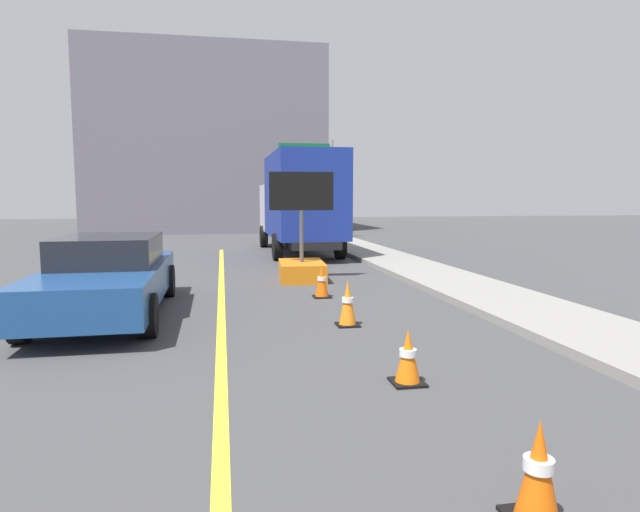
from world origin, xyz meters
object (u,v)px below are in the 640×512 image
object	(u,v)px
traffic_cone_far_lane	(348,303)
traffic_cone_curbside	(322,281)
traffic_cone_mid_lane	(408,357)
pickup_car	(109,275)
box_truck	(300,202)
highway_guide_sign	(316,171)
arrow_board_trailer	(302,261)
traffic_cone_near_sign	(538,472)

from	to	relation	value
traffic_cone_far_lane	traffic_cone_curbside	size ratio (longest dim) A/B	1.08
traffic_cone_mid_lane	traffic_cone_curbside	distance (m)	5.29
pickup_car	traffic_cone_curbside	bearing A→B (deg)	13.39
box_truck	traffic_cone_curbside	bearing A→B (deg)	-95.23
box_truck	traffic_cone_far_lane	distance (m)	11.53
box_truck	traffic_cone_far_lane	bearing A→B (deg)	-94.32
pickup_car	traffic_cone_far_lane	size ratio (longest dim) A/B	6.95
highway_guide_sign	traffic_cone_curbside	xyz separation A→B (m)	(-2.75, -16.27, -3.08)
arrow_board_trailer	traffic_cone_near_sign	xyz separation A→B (m)	(-0.03, -10.39, -0.15)
traffic_cone_curbside	arrow_board_trailer	bearing A→B (deg)	91.24
arrow_board_trailer	box_truck	bearing A→B (deg)	82.24
arrow_board_trailer	pickup_car	distance (m)	5.24
traffic_cone_near_sign	pickup_car	bearing A→B (deg)	119.40
traffic_cone_near_sign	traffic_cone_mid_lane	xyz separation A→B (m)	(0.07, 2.59, -0.03)
box_truck	traffic_cone_far_lane	size ratio (longest dim) A/B	10.39
pickup_car	highway_guide_sign	xyz separation A→B (m)	(6.74, 17.22, 2.72)
traffic_cone_mid_lane	traffic_cone_far_lane	size ratio (longest dim) A/B	0.83
traffic_cone_far_lane	box_truck	bearing A→B (deg)	85.68
arrow_board_trailer	traffic_cone_far_lane	distance (m)	5.03
box_truck	traffic_cone_near_sign	xyz separation A→B (m)	(-0.90, -16.75, -1.59)
traffic_cone_curbside	box_truck	bearing A→B (deg)	84.77
highway_guide_sign	traffic_cone_near_sign	world-z (taller)	highway_guide_sign
traffic_cone_near_sign	box_truck	bearing A→B (deg)	86.93
traffic_cone_curbside	traffic_cone_mid_lane	bearing A→B (deg)	-90.22
box_truck	highway_guide_sign	world-z (taller)	highway_guide_sign
traffic_cone_mid_lane	traffic_cone_far_lane	xyz separation A→B (m)	(-0.03, 2.77, 0.06)
pickup_car	arrow_board_trailer	bearing A→B (deg)	41.26
arrow_board_trailer	traffic_cone_mid_lane	bearing A→B (deg)	-89.75
arrow_board_trailer	traffic_cone_far_lane	size ratio (longest dim) A/B	3.62
pickup_car	traffic_cone_mid_lane	distance (m)	5.90
arrow_board_trailer	traffic_cone_near_sign	bearing A→B (deg)	-90.18
traffic_cone_near_sign	highway_guide_sign	bearing A→B (deg)	83.31
pickup_car	highway_guide_sign	world-z (taller)	highway_guide_sign
traffic_cone_curbside	traffic_cone_far_lane	bearing A→B (deg)	-91.10
traffic_cone_near_sign	arrow_board_trailer	bearing A→B (deg)	89.82
traffic_cone_mid_lane	box_truck	bearing A→B (deg)	86.63
pickup_car	traffic_cone_near_sign	bearing A→B (deg)	-60.60
traffic_cone_mid_lane	pickup_car	bearing A→B (deg)	132.45
highway_guide_sign	traffic_cone_curbside	distance (m)	16.78
traffic_cone_near_sign	traffic_cone_curbside	bearing A→B (deg)	89.37
pickup_car	traffic_cone_far_lane	distance (m)	4.26
highway_guide_sign	traffic_cone_far_lane	world-z (taller)	highway_guide_sign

